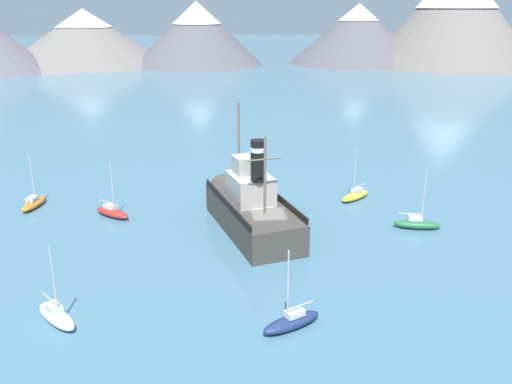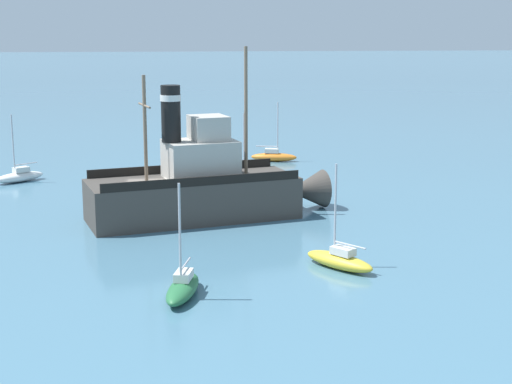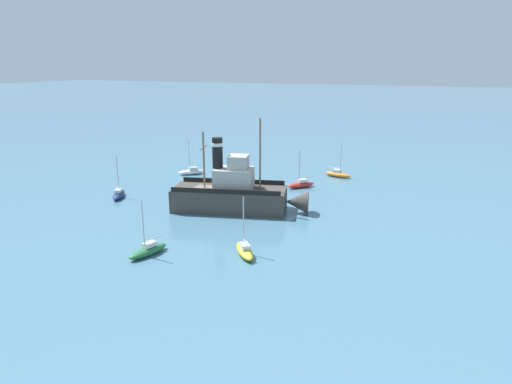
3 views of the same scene
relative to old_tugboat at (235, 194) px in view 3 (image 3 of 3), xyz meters
The scene contains 8 objects.
ground_plane 3.75m from the old_tugboat, 69.93° to the right, with size 600.00×600.00×0.00m, color #477289.
old_tugboat is the anchor object (origin of this frame).
sailboat_green 13.71m from the old_tugboat, ahead, with size 3.95×1.99×4.90m.
sailboat_orange 20.17m from the old_tugboat, 160.29° to the left, with size 1.95×3.95×4.90m.
sailboat_red 12.26m from the old_tugboat, 162.11° to the left, with size 3.61×3.30×4.90m.
sailboat_yellow 12.06m from the old_tugboat, 29.03° to the left, with size 3.67×3.21×4.90m.
sailboat_white 17.77m from the old_tugboat, 134.36° to the right, with size 3.25×3.64×4.90m.
sailboat_navy 14.76m from the old_tugboat, 86.09° to the right, with size 3.89×2.68×4.90m.
Camera 3 is at (41.01, 23.22, 15.23)m, focal length 32.00 mm.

